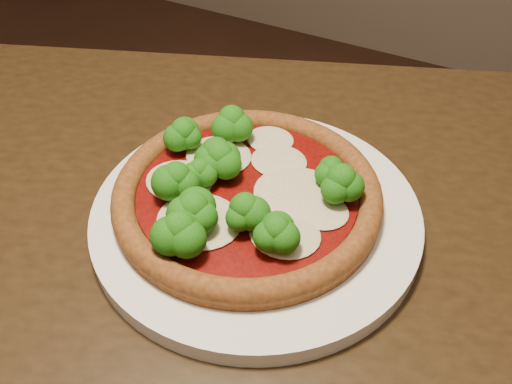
% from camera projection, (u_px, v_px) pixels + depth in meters
% --- Properties ---
extents(dining_table, '(1.32, 1.09, 0.75)m').
position_uv_depth(dining_table, '(172.00, 321.00, 0.60)').
color(dining_table, black).
rests_on(dining_table, floor).
extents(plate, '(0.32, 0.32, 0.02)m').
position_uv_depth(plate, '(256.00, 215.00, 0.56)').
color(plate, white).
rests_on(plate, dining_table).
extents(pizza, '(0.26, 0.26, 0.06)m').
position_uv_depth(pizza, '(243.00, 190.00, 0.54)').
color(pizza, brown).
rests_on(pizza, plate).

